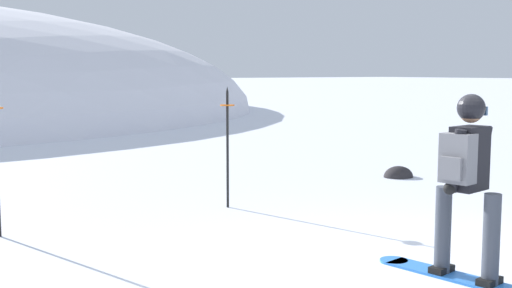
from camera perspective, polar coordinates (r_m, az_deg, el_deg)
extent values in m
plane|color=white|center=(6.05, 14.11, -12.15)|extent=(300.00, 300.00, 0.00)
cube|color=blue|center=(6.32, 18.05, -11.35)|extent=(0.51, 1.58, 0.02)
cylinder|color=blue|center=(6.72, 12.14, -10.12)|extent=(0.28, 0.28, 0.02)
cube|color=black|center=(6.42, 16.16, -10.61)|extent=(0.27, 0.18, 0.06)
cube|color=black|center=(6.20, 20.03, -11.37)|extent=(0.27, 0.18, 0.06)
cylinder|color=#3D424C|center=(6.32, 16.27, -7.32)|extent=(0.15, 0.15, 0.82)
cylinder|color=#3D424C|center=(6.10, 20.17, -7.96)|extent=(0.15, 0.15, 0.82)
cube|color=black|center=(6.08, 18.42, -1.22)|extent=(0.39, 0.27, 0.58)
cylinder|color=black|center=(5.88, 17.34, -1.44)|extent=(0.13, 0.19, 0.57)
cylinder|color=black|center=(6.28, 19.43, -1.02)|extent=(0.13, 0.19, 0.57)
sphere|color=black|center=(5.92, 16.82, -3.81)|extent=(0.11, 0.11, 0.11)
sphere|color=black|center=(6.35, 19.11, -3.21)|extent=(0.11, 0.11, 0.11)
cube|color=slate|center=(5.90, 17.49, -1.22)|extent=(0.22, 0.30, 0.44)
cube|color=slate|center=(5.83, 16.97, -2.09)|extent=(0.09, 0.21, 0.20)
sphere|color=#9E7051|center=(6.04, 18.56, 2.78)|extent=(0.21, 0.21, 0.21)
sphere|color=black|center=(6.04, 18.57, 3.06)|extent=(0.25, 0.25, 0.25)
cube|color=navy|center=(6.15, 19.15, 2.82)|extent=(0.06, 0.17, 0.08)
cylinder|color=black|center=(8.98, -2.54, -0.56)|extent=(0.04, 0.04, 1.62)
cylinder|color=orange|center=(8.93, -2.56, 3.47)|extent=(0.20, 0.20, 0.02)
cone|color=black|center=(8.92, -2.57, 4.88)|extent=(0.04, 0.04, 0.08)
ellipsoid|color=#282628|center=(11.95, 12.54, -2.88)|extent=(0.57, 0.49, 0.40)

